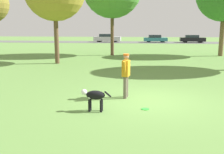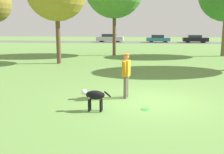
{
  "view_description": "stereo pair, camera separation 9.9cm",
  "coord_description": "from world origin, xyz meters",
  "px_view_note": "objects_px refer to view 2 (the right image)",
  "views": [
    {
      "loc": [
        -0.31,
        -8.76,
        2.48
      ],
      "look_at": [
        -1.23,
        -0.49,
        0.9
      ],
      "focal_mm": 42.0,
      "sensor_mm": 36.0,
      "label": 1
    },
    {
      "loc": [
        -0.21,
        -8.75,
        2.48
      ],
      "look_at": [
        -1.23,
        -0.49,
        0.9
      ],
      "focal_mm": 42.0,
      "sensor_mm": 36.0,
      "label": 2
    }
  ],
  "objects_px": {
    "person": "(126,72)",
    "dog": "(94,96)",
    "frisbee": "(145,109)",
    "parked_car_black": "(195,39)",
    "parked_car_silver": "(110,38)",
    "parked_car_teal": "(158,39)"
  },
  "relations": [
    {
      "from": "parked_car_silver",
      "to": "parked_car_teal",
      "type": "height_order",
      "value": "parked_car_silver"
    },
    {
      "from": "frisbee",
      "to": "parked_car_teal",
      "type": "relative_size",
      "value": 0.06
    },
    {
      "from": "parked_car_teal",
      "to": "parked_car_black",
      "type": "relative_size",
      "value": 0.97
    },
    {
      "from": "frisbee",
      "to": "person",
      "type": "bearing_deg",
      "value": 117.91
    },
    {
      "from": "person",
      "to": "dog",
      "type": "relative_size",
      "value": 1.72
    },
    {
      "from": "dog",
      "to": "parked_car_silver",
      "type": "distance_m",
      "value": 37.26
    },
    {
      "from": "person",
      "to": "parked_car_teal",
      "type": "xyz_separation_m",
      "value": [
        2.78,
        35.59,
        -0.3
      ]
    },
    {
      "from": "parked_car_silver",
      "to": "parked_car_black",
      "type": "bearing_deg",
      "value": -0.26
    },
    {
      "from": "person",
      "to": "dog",
      "type": "height_order",
      "value": "person"
    },
    {
      "from": "person",
      "to": "parked_car_silver",
      "type": "bearing_deg",
      "value": 18.19
    },
    {
      "from": "person",
      "to": "parked_car_black",
      "type": "distance_m",
      "value": 36.25
    },
    {
      "from": "parked_car_teal",
      "to": "parked_car_black",
      "type": "xyz_separation_m",
      "value": [
        5.97,
        -0.41,
        0.01
      ]
    },
    {
      "from": "person",
      "to": "frisbee",
      "type": "bearing_deg",
      "value": -142.39
    },
    {
      "from": "person",
      "to": "parked_car_silver",
      "type": "relative_size",
      "value": 0.35
    },
    {
      "from": "person",
      "to": "parked_car_black",
      "type": "height_order",
      "value": "person"
    },
    {
      "from": "parked_car_black",
      "to": "frisbee",
      "type": "bearing_deg",
      "value": -100.03
    },
    {
      "from": "dog",
      "to": "frisbee",
      "type": "distance_m",
      "value": 1.63
    },
    {
      "from": "person",
      "to": "parked_car_black",
      "type": "relative_size",
      "value": 0.39
    },
    {
      "from": "frisbee",
      "to": "parked_car_teal",
      "type": "height_order",
      "value": "parked_car_teal"
    },
    {
      "from": "person",
      "to": "parked_car_black",
      "type": "xyz_separation_m",
      "value": [
        8.75,
        35.18,
        -0.29
      ]
    },
    {
      "from": "parked_car_teal",
      "to": "person",
      "type": "bearing_deg",
      "value": -97.08
    },
    {
      "from": "dog",
      "to": "parked_car_teal",
      "type": "distance_m",
      "value": 37.39
    }
  ]
}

